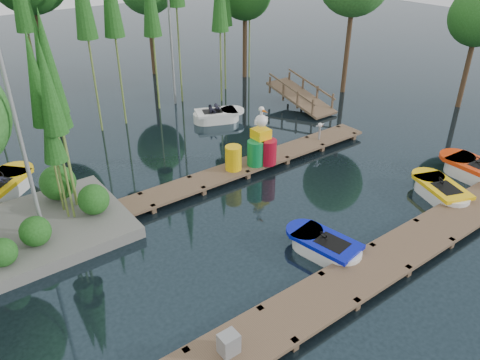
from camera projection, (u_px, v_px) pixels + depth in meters
ground_plane at (237, 219)px, 15.59m from camera, size 90.00×90.00×0.00m
near_dock at (338, 288)px, 12.34m from camera, size 18.00×1.50×0.50m
far_dock at (219, 176)px, 17.75m from camera, size 15.00×1.20×0.50m
lamp_island at (14, 113)px, 12.38m from camera, size 0.30×0.30×7.25m
lamp_rear at (170, 22)px, 23.29m from camera, size 0.30×0.30×7.25m
ramp at (301, 97)px, 24.56m from camera, size 1.50×3.94×1.49m
boat_blue at (325, 247)px, 13.87m from camera, size 1.53×2.64×0.84m
boat_red at (477, 172)px, 17.88m from camera, size 1.48×3.03×1.00m
boat_yellow_near at (440, 192)px, 16.67m from camera, size 1.98×2.80×0.86m
boat_yellow_far at (1, 188)px, 16.79m from camera, size 3.04×2.91×1.46m
boat_white_far at (217, 116)px, 23.02m from camera, size 2.79×2.00×1.20m
utility_cabinet at (229, 344)px, 10.31m from camera, size 0.43×0.36×0.52m
yellow_barrel at (233, 158)px, 17.84m from camera, size 0.64×0.64×0.95m
drum_cluster at (262, 146)px, 18.31m from camera, size 1.33×1.22×2.30m
seagull_post at (320, 128)px, 20.26m from camera, size 0.48×0.26×0.77m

